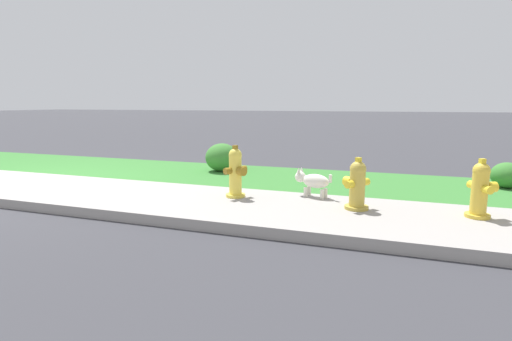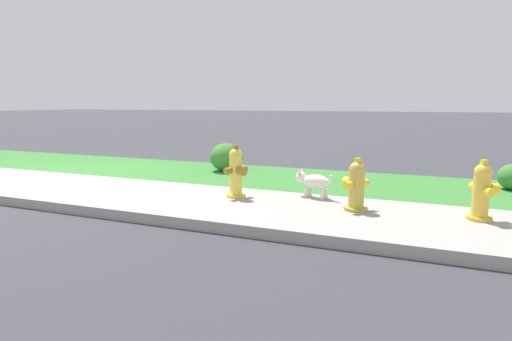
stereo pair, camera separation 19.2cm
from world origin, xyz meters
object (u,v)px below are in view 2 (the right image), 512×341
(fire_hydrant_by_grass_verge, at_px, (236,173))
(small_white_dog, at_px, (313,181))
(fire_hydrant_near_corner, at_px, (482,192))
(shrub_bush_mid_verge, at_px, (226,157))
(fire_hydrant_across_street, at_px, (356,186))

(fire_hydrant_by_grass_verge, xyz_separation_m, small_white_dog, (1.00, 0.35, -0.12))
(fire_hydrant_near_corner, xyz_separation_m, fire_hydrant_by_grass_verge, (-2.97, 0.01, 0.02))
(fire_hydrant_by_grass_verge, bearing_deg, small_white_dog, 139.51)
(fire_hydrant_near_corner, height_order, shrub_bush_mid_verge, fire_hydrant_near_corner)
(fire_hydrant_across_street, xyz_separation_m, shrub_bush_mid_verge, (-2.70, 2.01, -0.04))
(shrub_bush_mid_verge, bearing_deg, small_white_dog, -36.96)
(fire_hydrant_by_grass_verge, bearing_deg, fire_hydrant_across_street, 116.50)
(fire_hydrant_across_street, bearing_deg, fire_hydrant_by_grass_verge, 122.41)
(fire_hydrant_across_street, bearing_deg, shrub_bush_mid_verge, 89.24)
(fire_hydrant_by_grass_verge, relative_size, small_white_dog, 1.34)
(small_white_dog, bearing_deg, fire_hydrant_across_street, 159.93)
(fire_hydrant_near_corner, relative_size, fire_hydrant_by_grass_verge, 0.94)
(shrub_bush_mid_verge, bearing_deg, fire_hydrant_by_grass_verge, -60.79)
(small_white_dog, bearing_deg, fire_hydrant_by_grass_verge, 35.11)
(fire_hydrant_across_street, relative_size, fire_hydrant_by_grass_verge, 0.89)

